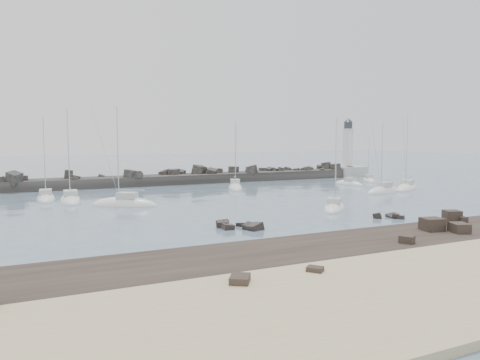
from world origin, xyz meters
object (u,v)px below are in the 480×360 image
at_px(sailboat_3, 71,201).
at_px(sailboat_4, 124,205).
at_px(sailboat_6, 334,208).
at_px(sailboat_8, 349,184).
at_px(sailboat_7, 383,192).
at_px(sailboat_1, 46,199).
at_px(sailboat_9, 406,189).
at_px(lighthouse, 347,163).
at_px(sailboat_5, 235,188).
at_px(sailboat_10, 369,181).

relative_size(sailboat_3, sailboat_4, 0.99).
relative_size(sailboat_6, sailboat_8, 1.16).
height_order(sailboat_4, sailboat_7, sailboat_4).
xyz_separation_m(sailboat_1, sailboat_8, (55.09, -2.12, -0.01)).
xyz_separation_m(sailboat_6, sailboat_9, (25.82, 13.15, 0.01)).
bearing_deg(sailboat_9, sailboat_4, 177.94).
xyz_separation_m(lighthouse, sailboat_7, (-16.22, -30.07, -2.94)).
xyz_separation_m(lighthouse, sailboat_4, (-58.93, -26.31, -2.93)).
xyz_separation_m(sailboat_5, sailboat_8, (23.24, -3.08, -0.02)).
relative_size(lighthouse, sailboat_10, 1.38).
bearing_deg(sailboat_10, sailboat_5, -179.02).
bearing_deg(sailboat_5, sailboat_8, -7.55).
height_order(sailboat_1, sailboat_6, sailboat_1).
height_order(sailboat_1, sailboat_8, sailboat_1).
distance_m(sailboat_4, sailboat_8, 46.62).
xyz_separation_m(sailboat_6, sailboat_7, (18.61, 11.19, 0.02)).
bearing_deg(sailboat_9, sailboat_10, 74.78).
distance_m(sailboat_3, sailboat_4, 9.82).
distance_m(sailboat_6, sailboat_7, 21.71).
bearing_deg(sailboat_10, sailboat_4, -166.68).
bearing_deg(sailboat_1, sailboat_4, -50.25).
height_order(sailboat_6, sailboat_10, sailboat_6).
bearing_deg(sailboat_7, sailboat_4, 174.96).
bearing_deg(sailboat_9, sailboat_5, 152.94).
bearing_deg(sailboat_3, sailboat_5, 9.15).
bearing_deg(sailboat_10, sailboat_6, -137.06).
relative_size(sailboat_1, sailboat_9, 0.93).
height_order(sailboat_1, sailboat_3, sailboat_3).
bearing_deg(sailboat_9, lighthouse, 72.22).
bearing_deg(sailboat_1, sailboat_3, -49.40).
bearing_deg(lighthouse, sailboat_9, -107.78).
bearing_deg(sailboat_6, sailboat_3, 143.37).
relative_size(sailboat_1, sailboat_6, 1.04).
bearing_deg(sailboat_5, sailboat_9, -27.06).
height_order(lighthouse, sailboat_7, lighthouse).
bearing_deg(sailboat_5, sailboat_6, -86.60).
bearing_deg(sailboat_8, sailboat_6, -131.91).
bearing_deg(sailboat_8, sailboat_10, 23.91).
relative_size(lighthouse, sailboat_6, 1.13).
relative_size(sailboat_5, sailboat_6, 1.01).
height_order(sailboat_3, sailboat_5, sailboat_3).
bearing_deg(sailboat_5, lighthouse, 21.13).
distance_m(sailboat_5, sailboat_10, 31.40).
xyz_separation_m(sailboat_3, sailboat_8, (51.94, 1.55, -0.01)).
height_order(sailboat_3, sailboat_4, sailboat_4).
height_order(sailboat_6, sailboat_7, sailboat_6).
bearing_deg(lighthouse, sailboat_10, -110.46).
xyz_separation_m(sailboat_5, sailboat_6, (1.62, -27.17, -0.02)).
relative_size(sailboat_7, sailboat_9, 0.90).
relative_size(sailboat_1, sailboat_8, 1.21).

